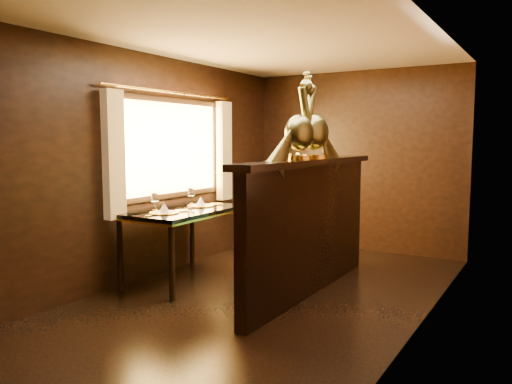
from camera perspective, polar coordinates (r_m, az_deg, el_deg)
ground at (r=5.10m, az=1.32°, el=-11.69°), size 5.00×5.00×0.00m
room_shell at (r=4.92m, az=0.60°, el=6.36°), size 3.04×5.04×2.52m
partition at (r=5.05m, az=6.20°, el=-3.58°), size 0.26×2.70×1.36m
dining_table at (r=5.50m, az=-8.41°, el=-2.69°), size 0.85×1.37×1.00m
chair_left at (r=5.21m, az=3.36°, el=-2.99°), size 0.62×0.64×1.42m
chair_right at (r=5.46m, az=3.75°, el=-3.24°), size 0.55×0.57×1.30m
peacock_left at (r=4.74m, az=4.99°, el=8.55°), size 0.25×0.68×0.81m
peacock_right at (r=5.06m, az=6.76°, el=8.55°), size 0.26×0.70×0.84m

